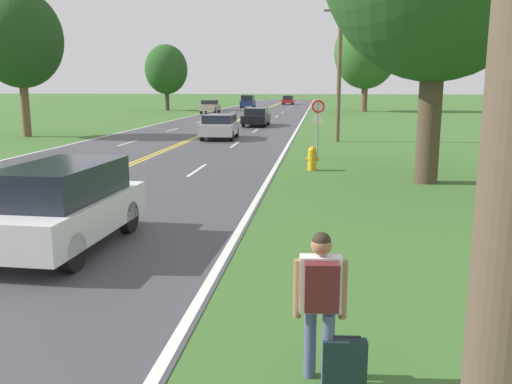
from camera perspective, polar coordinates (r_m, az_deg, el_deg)
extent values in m
cube|color=silver|center=(11.88, -16.03, -4.39)|extent=(0.12, 3.00, 0.00)
cube|color=silver|center=(20.29, -6.22, 2.31)|extent=(0.12, 3.00, 0.00)
cube|color=silver|center=(29.05, -2.22, 5.03)|extent=(0.12, 3.00, 0.00)
cube|color=silver|center=(37.93, -0.07, 6.47)|extent=(0.12, 3.00, 0.00)
cube|color=silver|center=(46.85, 1.26, 7.36)|extent=(0.12, 3.00, 0.00)
cube|color=silver|center=(55.80, 2.18, 7.96)|extent=(0.12, 3.00, 0.00)
cube|color=silver|center=(64.76, 2.84, 8.40)|extent=(0.12, 3.00, 0.00)
cube|color=silver|center=(73.73, 3.34, 8.72)|extent=(0.12, 3.00, 0.00)
cube|color=silver|center=(82.71, 3.73, 8.98)|extent=(0.12, 3.00, 0.00)
cube|color=silver|center=(91.69, 4.05, 9.19)|extent=(0.12, 3.00, 0.00)
cube|color=silver|center=(100.68, 4.31, 9.35)|extent=(0.12, 3.00, 0.00)
cube|color=silver|center=(109.66, 4.53, 9.50)|extent=(0.12, 3.00, 0.00)
cube|color=silver|center=(22.39, -21.26, 2.45)|extent=(0.12, 3.00, 0.00)
cube|color=silver|center=(30.56, -13.37, 5.04)|extent=(0.12, 3.00, 0.00)
cube|color=silver|center=(39.09, -8.83, 6.48)|extent=(0.12, 3.00, 0.00)
cube|color=silver|center=(47.80, -5.92, 7.38)|extent=(0.12, 3.00, 0.00)
cube|color=silver|center=(56.60, -3.91, 7.99)|extent=(0.12, 3.00, 0.00)
cube|color=silver|center=(65.45, -2.43, 8.43)|extent=(0.12, 3.00, 0.00)
cube|color=silver|center=(74.34, -1.30, 8.76)|extent=(0.12, 3.00, 0.00)
cube|color=silver|center=(83.25, -0.42, 9.02)|extent=(0.12, 3.00, 0.00)
cube|color=silver|center=(92.18, 0.30, 9.22)|extent=(0.12, 3.00, 0.00)
cube|color=silver|center=(101.12, 0.89, 9.39)|extent=(0.12, 3.00, 0.00)
cube|color=silver|center=(110.07, 1.39, 9.53)|extent=(0.12, 3.00, 0.00)
cylinder|color=#475175|center=(6.06, 5.71, -15.45)|extent=(0.13, 0.13, 0.79)
cylinder|color=#475175|center=(5.93, 7.59, -16.12)|extent=(0.13, 0.13, 0.79)
cube|color=white|center=(5.72, 6.79, -9.56)|extent=(0.44, 0.21, 0.60)
sphere|color=#936647|center=(5.58, 6.89, -5.56)|extent=(0.22, 0.22, 0.22)
sphere|color=#2D2319|center=(5.57, 6.90, -5.19)|extent=(0.20, 0.20, 0.20)
cylinder|color=#936647|center=(5.73, 4.38, -10.12)|extent=(0.09, 0.09, 0.63)
cylinder|color=#936647|center=(5.76, 9.16, -10.10)|extent=(0.09, 0.09, 0.63)
cube|color=#561E1E|center=(5.55, 6.93, -9.90)|extent=(0.36, 0.19, 0.50)
cube|color=#19282D|center=(5.98, 9.28, -17.40)|extent=(0.47, 0.17, 0.53)
cylinder|color=black|center=(5.84, 9.37, -14.79)|extent=(0.32, 0.05, 0.02)
cylinder|color=gold|center=(20.26, 5.93, 3.23)|extent=(0.33, 0.33, 0.67)
sphere|color=gold|center=(20.21, 5.95, 4.35)|extent=(0.31, 0.31, 0.31)
cylinder|color=gold|center=(20.25, 6.51, 3.42)|extent=(0.08, 0.11, 0.11)
cylinder|color=gold|center=(20.25, 5.36, 3.45)|extent=(0.08, 0.11, 0.11)
cylinder|color=gray|center=(23.78, 6.50, 6.57)|extent=(0.07, 0.07, 2.48)
cylinder|color=silver|center=(23.70, 6.55, 8.95)|extent=(0.60, 0.02, 0.60)
torus|color=red|center=(23.69, 6.55, 8.95)|extent=(0.55, 0.07, 0.55)
cube|color=silver|center=(23.73, 6.52, 7.62)|extent=(0.44, 0.02, 0.44)
cylinder|color=brown|center=(30.78, 8.75, 12.39)|extent=(0.24, 0.24, 7.68)
cube|color=brown|center=(31.03, 8.93, 18.38)|extent=(1.80, 0.12, 0.10)
cylinder|color=brown|center=(36.35, -23.12, 8.29)|extent=(0.50, 0.50, 3.70)
ellipsoid|color=#1E4219|center=(36.43, -23.61, 14.55)|extent=(5.03, 5.03, 5.79)
cylinder|color=#473828|center=(70.17, -9.34, 9.62)|extent=(0.53, 0.53, 2.84)
ellipsoid|color=#234C1E|center=(70.17, -9.44, 12.62)|extent=(5.30, 5.30, 6.09)
cylinder|color=brown|center=(67.87, 11.33, 9.93)|extent=(0.76, 0.76, 3.83)
ellipsoid|color=#2D5B23|center=(67.97, 11.50, 14.25)|extent=(7.55, 7.55, 8.69)
cylinder|color=#473828|center=(18.23, 17.79, 7.62)|extent=(0.73, 0.73, 4.31)
cylinder|color=black|center=(9.70, -18.81, -6.03)|extent=(0.22, 0.69, 0.68)
cylinder|color=black|center=(11.90, -13.27, -2.59)|extent=(0.22, 0.69, 0.68)
cylinder|color=black|center=(12.56, -19.93, -2.25)|extent=(0.22, 0.69, 0.68)
cube|color=white|center=(11.05, -19.55, -2.36)|extent=(1.90, 4.11, 0.68)
cube|color=#1E232D|center=(10.92, -19.77, 1.07)|extent=(1.65, 2.89, 0.66)
cylinder|color=black|center=(30.85, -2.60, 5.95)|extent=(0.22, 0.64, 0.64)
cylinder|color=black|center=(31.11, -5.70, 5.95)|extent=(0.22, 0.64, 0.64)
cylinder|color=black|center=(33.29, -2.06, 6.34)|extent=(0.22, 0.64, 0.64)
cylinder|color=black|center=(33.53, -4.94, 6.34)|extent=(0.22, 0.64, 0.64)
cube|color=silver|center=(32.16, -3.82, 6.69)|extent=(2.03, 4.06, 0.67)
cube|color=#1E232D|center=(32.12, -3.84, 7.72)|extent=(1.76, 2.85, 0.49)
cylinder|color=black|center=(41.06, 0.92, 7.26)|extent=(0.21, 0.65, 0.65)
cylinder|color=black|center=(41.25, -1.34, 7.27)|extent=(0.21, 0.65, 0.65)
cylinder|color=black|center=(44.03, 1.30, 7.52)|extent=(0.21, 0.65, 0.65)
cylinder|color=black|center=(44.21, -0.81, 7.53)|extent=(0.21, 0.65, 0.65)
cube|color=black|center=(42.61, 0.02, 7.75)|extent=(1.86, 4.84, 0.59)
cube|color=#1E232D|center=(42.77, 0.05, 8.51)|extent=(1.63, 2.67, 0.51)
cylinder|color=black|center=(63.65, -5.33, 8.62)|extent=(0.20, 0.72, 0.72)
cylinder|color=black|center=(63.35, -3.95, 8.63)|extent=(0.20, 0.72, 0.72)
cylinder|color=black|center=(61.27, -5.80, 8.52)|extent=(0.20, 0.72, 0.72)
cylinder|color=black|center=(60.96, -4.36, 8.53)|extent=(0.20, 0.72, 0.72)
cube|color=#C1B28E|center=(62.29, -4.86, 8.87)|extent=(1.77, 3.94, 0.72)
cube|color=#1E232D|center=(62.11, -4.90, 9.41)|extent=(1.55, 2.17, 0.46)
cylinder|color=black|center=(78.03, -1.33, 9.12)|extent=(0.21, 0.72, 0.72)
cylinder|color=black|center=(77.84, -0.14, 9.12)|extent=(0.21, 0.72, 0.72)
cylinder|color=black|center=(75.61, -1.58, 9.06)|extent=(0.21, 0.72, 0.72)
cylinder|color=black|center=(75.41, -0.35, 9.06)|extent=(0.21, 0.72, 0.72)
cube|color=navy|center=(76.71, -0.85, 9.33)|extent=(1.86, 3.96, 0.71)
cube|color=#1E232D|center=(76.69, -0.85, 9.88)|extent=(1.63, 2.78, 0.77)
cylinder|color=black|center=(89.87, 3.80, 9.35)|extent=(0.23, 0.66, 0.65)
cylinder|color=black|center=(90.04, 2.81, 9.36)|extent=(0.23, 0.66, 0.65)
cylinder|color=black|center=(92.33, 3.96, 9.39)|extent=(0.23, 0.66, 0.65)
cylinder|color=black|center=(92.49, 2.99, 9.41)|extent=(0.23, 0.66, 0.65)
cube|color=#A81E1E|center=(91.17, 3.39, 9.53)|extent=(1.93, 4.06, 0.53)
cube|color=#1E232D|center=(91.31, 3.41, 9.90)|extent=(1.64, 2.26, 0.65)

